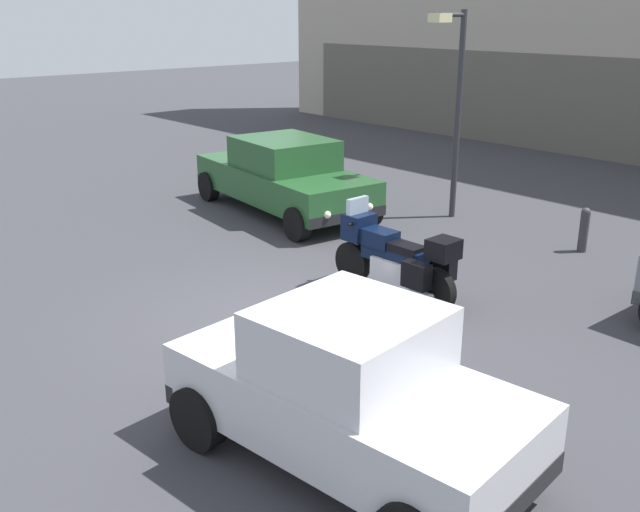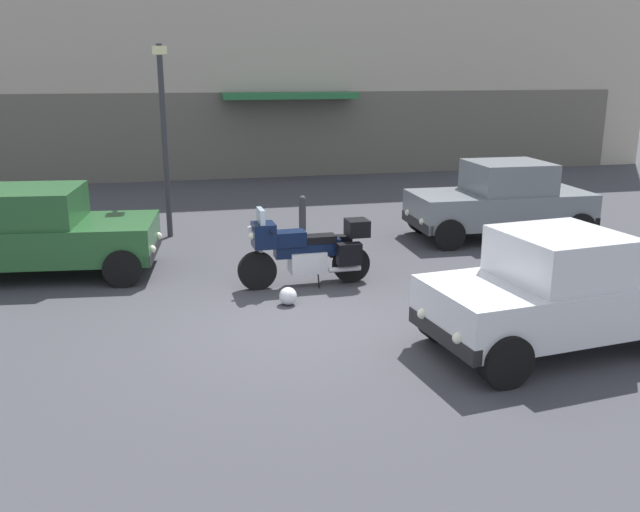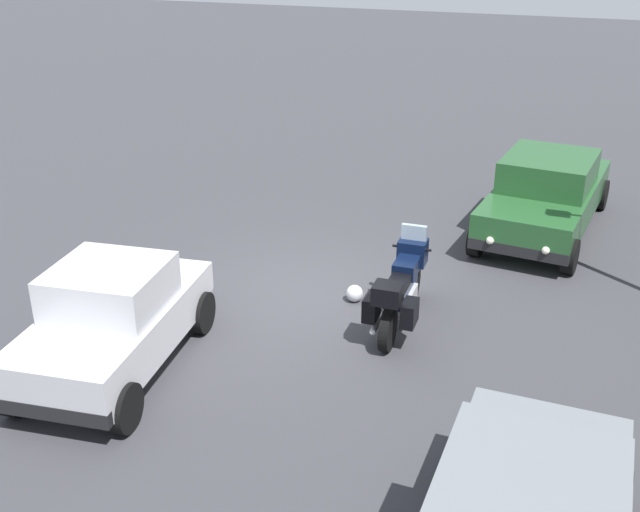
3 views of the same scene
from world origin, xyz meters
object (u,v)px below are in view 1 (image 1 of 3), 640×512
at_px(motorcycle, 395,257).
at_px(streetlamp_curbside, 454,93).
at_px(helmet, 326,293).
at_px(bollard_curbside, 584,228).
at_px(car_sedan_far, 284,176).
at_px(car_compact_side, 349,391).

height_order(motorcycle, streetlamp_curbside, streetlamp_curbside).
height_order(motorcycle, helmet, motorcycle).
bearing_deg(streetlamp_curbside, motorcycle, -60.88).
bearing_deg(motorcycle, streetlamp_curbside, -62.20).
relative_size(motorcycle, helmet, 8.08).
bearing_deg(motorcycle, helmet, 59.07).
relative_size(streetlamp_curbside, bollard_curbside, 5.08).
height_order(car_sedan_far, car_compact_side, same).
height_order(helmet, car_sedan_far, car_sedan_far).
relative_size(motorcycle, bollard_curbside, 2.85).
relative_size(car_compact_side, bollard_curbside, 4.53).
xyz_separation_m(helmet, car_sedan_far, (-4.20, 2.58, 0.64)).
bearing_deg(motorcycle, car_compact_side, 125.95).
relative_size(motorcycle, car_compact_side, 0.63).
distance_m(motorcycle, bollard_curbside, 4.09).
bearing_deg(car_sedan_far, streetlamp_curbside, 48.19).
bearing_deg(helmet, car_compact_side, -38.89).
xyz_separation_m(helmet, car_compact_side, (3.06, -2.47, 0.63)).
relative_size(helmet, car_sedan_far, 0.06).
xyz_separation_m(motorcycle, car_sedan_far, (-4.70, 1.70, 0.16)).
xyz_separation_m(car_sedan_far, streetlamp_curbside, (2.51, 2.23, 1.73)).
xyz_separation_m(helmet, bollard_curbside, (1.26, 4.90, 0.28)).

